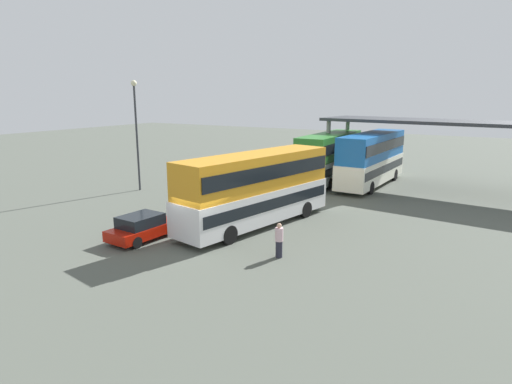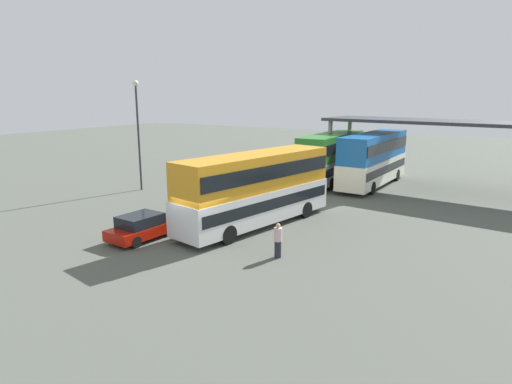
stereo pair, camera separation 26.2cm
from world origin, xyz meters
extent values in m
plane|color=#51564D|center=(0.00, 0.00, 0.00)|extent=(140.00, 140.00, 0.00)
cube|color=silver|center=(0.68, 4.32, 1.28)|extent=(4.55, 11.04, 1.85)
cube|color=orange|center=(0.68, 4.32, 3.20)|extent=(4.43, 10.81, 2.01)
cube|color=black|center=(0.68, 4.32, 1.50)|extent=(4.50, 10.62, 0.63)
cube|color=black|center=(0.68, 4.32, 3.30)|extent=(4.50, 10.62, 0.80)
cube|color=black|center=(1.71, 9.54, 1.55)|extent=(2.11, 0.51, 1.11)
cube|color=orange|center=(1.71, 9.54, 2.44)|extent=(1.74, 0.42, 0.36)
cylinder|color=black|center=(0.22, 7.81, 0.50)|extent=(0.47, 1.04, 1.00)
cylinder|color=black|center=(2.44, 7.37, 0.50)|extent=(0.47, 1.04, 1.00)
cylinder|color=black|center=(-1.08, 1.27, 0.50)|extent=(0.47, 1.04, 1.00)
cylinder|color=black|center=(1.14, 0.83, 0.50)|extent=(0.47, 1.04, 1.00)
cube|color=#A81508|center=(-3.17, -0.78, 0.49)|extent=(1.97, 3.96, 0.55)
cube|color=black|center=(-3.18, -0.97, 1.06)|extent=(1.72, 2.22, 0.58)
cylinder|color=black|center=(-3.89, 0.47, 0.30)|extent=(0.24, 0.61, 0.60)
cylinder|color=black|center=(-2.31, 0.37, 0.30)|extent=(0.24, 0.61, 0.60)
cylinder|color=black|center=(-4.03, -1.93, 0.30)|extent=(0.24, 0.61, 0.60)
cylinder|color=black|center=(-2.46, -2.02, 0.30)|extent=(0.24, 0.61, 0.60)
cube|color=silver|center=(-0.42, 18.66, 1.27)|extent=(2.74, 10.17, 1.83)
cube|color=#297728|center=(-0.42, 18.66, 3.17)|extent=(2.66, 9.96, 1.98)
cube|color=black|center=(-0.42, 18.66, 1.49)|extent=(2.77, 9.76, 0.62)
cube|color=black|center=(-0.42, 18.66, 3.27)|extent=(2.77, 9.76, 0.79)
cube|color=black|center=(-0.54, 23.66, 1.54)|extent=(2.13, 0.15, 1.10)
cube|color=orange|center=(-0.54, 23.66, 2.42)|extent=(1.75, 0.12, 0.36)
cylinder|color=black|center=(-1.63, 21.77, 0.50)|extent=(0.30, 1.01, 1.00)
cylinder|color=black|center=(0.63, 21.82, 0.50)|extent=(0.30, 1.01, 1.00)
cylinder|color=black|center=(-1.48, 15.50, 0.50)|extent=(0.30, 1.01, 1.00)
cylinder|color=black|center=(0.78, 15.55, 0.50)|extent=(0.30, 1.01, 1.00)
cube|color=white|center=(3.10, 19.07, 1.30)|extent=(2.81, 10.61, 1.91)
cube|color=#1257A8|center=(3.10, 19.07, 3.29)|extent=(2.73, 10.40, 2.07)
cube|color=black|center=(3.10, 19.07, 1.53)|extent=(2.83, 10.19, 0.65)
cube|color=black|center=(3.10, 19.07, 3.40)|extent=(2.83, 10.19, 0.83)
cube|color=black|center=(3.30, 24.28, 1.59)|extent=(2.05, 0.18, 1.15)
cube|color=orange|center=(3.30, 24.28, 2.51)|extent=(1.69, 0.14, 0.36)
cylinder|color=black|center=(2.14, 22.38, 0.50)|extent=(0.32, 1.01, 1.00)
cylinder|color=black|center=(4.31, 22.29, 0.50)|extent=(0.32, 1.01, 1.00)
cylinder|color=black|center=(1.89, 15.85, 0.50)|extent=(0.32, 1.01, 1.00)
cylinder|color=black|center=(4.06, 15.77, 0.50)|extent=(0.32, 1.01, 1.00)
cube|color=#33353A|center=(8.58, 20.28, 5.35)|extent=(20.24, 7.08, 0.25)
cylinder|color=#9E9B93|center=(-0.49, 23.16, 2.61)|extent=(0.36, 0.36, 5.22)
cylinder|color=#9E9B93|center=(-0.89, 19.33, 2.61)|extent=(0.36, 0.36, 5.22)
cylinder|color=#33353A|center=(-12.21, 7.94, 4.06)|extent=(0.16, 0.16, 8.13)
sphere|color=beige|center=(-12.21, 7.94, 8.28)|extent=(0.44, 0.44, 0.44)
cylinder|color=#262633|center=(4.19, 0.49, 0.40)|extent=(0.32, 0.32, 0.80)
cylinder|color=beige|center=(4.19, 0.49, 1.12)|extent=(0.38, 0.38, 0.64)
sphere|color=tan|center=(4.19, 0.49, 1.55)|extent=(0.22, 0.22, 0.22)
camera|label=1|loc=(13.13, -16.77, 7.51)|focal=30.78mm
camera|label=2|loc=(13.36, -16.63, 7.51)|focal=30.78mm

